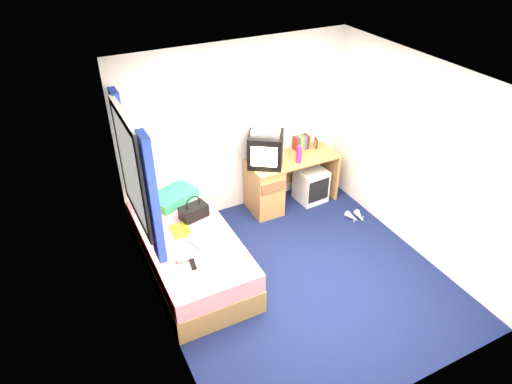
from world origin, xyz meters
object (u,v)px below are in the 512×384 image
crt_tv (266,149)px  handbag (194,211)px  storage_cube (311,185)px  remote_control (193,264)px  pink_water_bottle (299,155)px  aerosol_can (282,152)px  pillow (173,197)px  magazine (181,230)px  white_heels (356,217)px  picture_frame (316,143)px  bed (190,253)px  towel (204,237)px  vcr (266,131)px  desk (274,183)px  water_bottle (186,257)px  colour_swatch_fan (220,265)px

crt_tv → handbag: 1.34m
storage_cube → handbag: handbag is taller
crt_tv → remote_control: size_ratio=3.83×
pink_water_bottle → aerosol_can: size_ratio=1.25×
pillow → remote_control: bearing=-99.0°
storage_cube → remote_control: remote_control is taller
magazine → remote_control: 0.63m
remote_control → white_heels: bearing=17.8°
picture_frame → white_heels: size_ratio=0.53×
pillow → magazine: size_ratio=2.03×
remote_control → bed: bearing=83.7°
pink_water_bottle → towel: pink_water_bottle is taller
vcr → white_heels: (1.02, -0.81, -1.20)m
desk → magazine: 1.72m
bed → aerosol_can: size_ratio=10.73×
aerosol_can → towel: 1.84m
desk → aerosol_can: 0.46m
picture_frame → storage_cube: bearing=-115.0°
crt_tv → aerosol_can: crt_tv is taller
handbag → crt_tv: bearing=7.3°
pillow → desk: 1.49m
white_heels → remote_control: bearing=-170.3°
pillow → vcr: (1.32, -0.01, 0.64)m
water_bottle → remote_control: (0.04, -0.11, -0.03)m
picture_frame → handbag: picture_frame is taller
desk → aerosol_can: size_ratio=6.98×
bed → picture_frame: (2.27, 0.84, 0.55)m
handbag → magazine: size_ratio=1.30×
picture_frame → handbag: bearing=-149.4°
storage_cube → magazine: size_ratio=1.78×
remote_control → white_heels: 2.64m
vcr → pink_water_bottle: (0.43, -0.17, -0.37)m
pink_water_bottle → towel: bearing=-156.3°
vcr → water_bottle: vcr is taller
towel → storage_cube: bearing=22.6°
water_bottle → white_heels: size_ratio=0.76×
crt_tv → vcr: bearing=90.0°
picture_frame → remote_control: size_ratio=0.88×
pillow → colour_swatch_fan: pillow is taller
bed → vcr: bearing=28.0°
picture_frame → magazine: picture_frame is taller
bed → picture_frame: 2.48m
remote_control → white_heels: size_ratio=0.61×
bed → pink_water_bottle: (1.82, 0.57, 0.60)m
magazine → handbag: bearing=37.1°
white_heels → magazine: bearing=175.7°
pillow → towel: 0.92m
towel → vcr: bearing=35.7°
storage_cube → pink_water_bottle: pink_water_bottle is taller
picture_frame → aerosol_can: bearing=-159.6°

